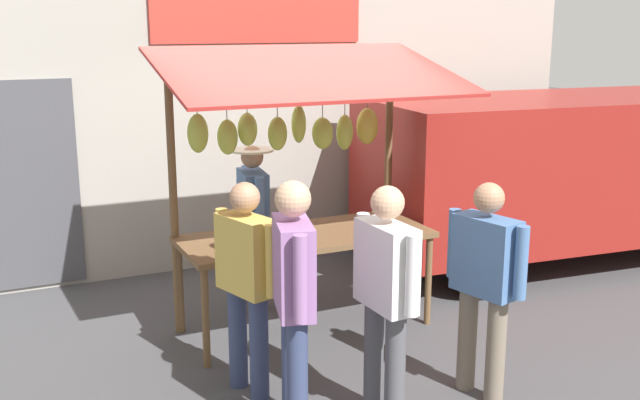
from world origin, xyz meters
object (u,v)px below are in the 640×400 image
Objects in this scene: shopper_with_ponytail at (294,288)px; shopper_with_shopping_bag at (485,276)px; market_stall at (300,156)px; vendor_with_sunhat at (253,213)px; parked_van at (547,165)px; shopper_in_striped_shirt at (247,274)px; shopper_in_grey_tee at (386,287)px.

shopper_with_ponytail is 1.07× the size of shopper_with_shopping_bag.
vendor_with_sunhat is (0.19, -0.68, -0.65)m from market_stall.
parked_van is at bearing -169.62° from market_stall.
market_stall is 1.45× the size of shopper_with_ponytail.
shopper_in_striped_shirt is 1.04m from shopper_in_grey_tee.
vendor_with_sunhat is 0.91× the size of shopper_with_ponytail.
shopper_in_striped_shirt is at bearing 49.03° from market_stall.
parked_van is at bearing -61.95° from shopper_with_shopping_bag.
shopper_with_ponytail reaches higher than shopper_in_striped_shirt.
shopper_in_grey_tee is (0.81, -0.02, 0.03)m from shopper_with_shopping_bag.
shopper_in_grey_tee is (-0.72, 0.74, 0.04)m from shopper_in_striped_shirt.
shopper_in_grey_tee is at bearing 85.48° from market_stall.
market_stall reaches higher than shopper_with_ponytail.
market_stall reaches higher than vendor_with_sunhat.
shopper_in_grey_tee is (-0.06, 2.42, 0.04)m from vendor_with_sunhat.
parked_van is at bearing -58.26° from shopper_in_grey_tee.
shopper_in_grey_tee is (0.14, 1.74, -0.60)m from market_stall.
market_stall is 1.60× the size of vendor_with_sunhat.
shopper_in_striped_shirt reaches higher than vendor_with_sunhat.
vendor_with_sunhat is at bearing 5.79° from shopper_with_shopping_bag.
parked_van reaches higher than shopper_with_shopping_bag.
shopper_in_grey_tee is at bearing 39.18° from parked_van.
parked_van is (-3.50, 0.08, 0.21)m from vendor_with_sunhat.
shopper_with_ponytail is at bearing 64.87° from market_stall.
parked_van reaches higher than shopper_in_grey_tee.
market_stall is 1.56× the size of shopper_with_shopping_bag.
shopper_with_ponytail reaches higher than vendor_with_sunhat.
parked_van reaches higher than shopper_in_striped_shirt.
parked_van is (-3.45, -2.34, 0.16)m from shopper_in_grey_tee.
shopper_in_striped_shirt is 0.64m from shopper_with_ponytail.
shopper_with_shopping_bag is at bearing -80.22° from shopper_with_ponytail.
vendor_with_sunhat is 2.42m from shopper_in_grey_tee.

